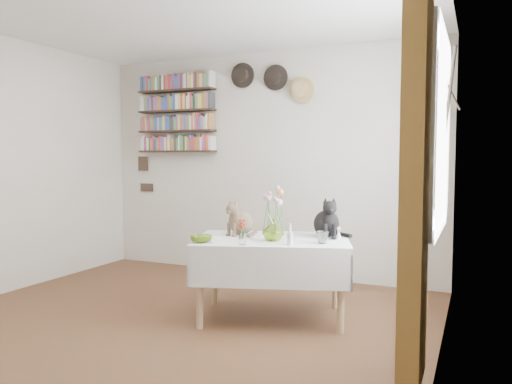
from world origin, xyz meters
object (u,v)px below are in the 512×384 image
at_px(tabby_cat, 241,217).
at_px(black_cat, 326,216).
at_px(bookshelf_unit, 177,114).
at_px(flower_vase, 273,230).
at_px(dining_table, 272,258).

xyz_separation_m(tabby_cat, black_cat, (0.70, 0.19, 0.02)).
distance_m(tabby_cat, black_cat, 0.72).
bearing_deg(black_cat, bookshelf_unit, 125.96).
xyz_separation_m(flower_vase, bookshelf_unit, (-1.83, 1.43, 1.09)).
xyz_separation_m(tabby_cat, flower_vase, (0.37, -0.19, -0.07)).
relative_size(black_cat, bookshelf_unit, 0.34).
xyz_separation_m(dining_table, black_cat, (0.38, 0.27, 0.34)).
relative_size(dining_table, tabby_cat, 4.65).
height_order(dining_table, tabby_cat, tabby_cat).
bearing_deg(flower_vase, dining_table, 116.23).
xyz_separation_m(dining_table, tabby_cat, (-0.32, 0.08, 0.32)).
bearing_deg(dining_table, tabby_cat, 166.04).
height_order(tabby_cat, black_cat, black_cat).
relative_size(tabby_cat, black_cat, 0.89).
bearing_deg(dining_table, bookshelf_unit, 143.25).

